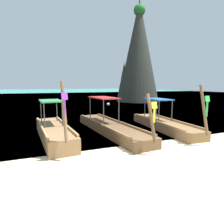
# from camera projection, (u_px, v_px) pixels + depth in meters

# --- Properties ---
(ground) EXTENTS (120.00, 120.00, 0.00)m
(ground) POSITION_uv_depth(u_px,v_px,m) (147.00, 157.00, 6.78)
(ground) COLOR beige
(sea_water) EXTENTS (120.00, 120.00, 0.00)m
(sea_water) POSITION_uv_depth(u_px,v_px,m) (49.00, 93.00, 63.32)
(sea_water) COLOR #2DB29E
(sea_water) RESTS_ON ground
(longtail_boat_violet_ribbon) EXTENTS (1.52, 5.44, 2.71)m
(longtail_boat_violet_ribbon) POSITION_uv_depth(u_px,v_px,m) (54.00, 132.00, 8.92)
(longtail_boat_violet_ribbon) COLOR olive
(longtail_boat_violet_ribbon) RESTS_ON ground
(longtail_boat_yellow_ribbon) EXTENTS (1.85, 7.37, 2.26)m
(longtail_boat_yellow_ribbon) POSITION_uv_depth(u_px,v_px,m) (110.00, 127.00, 10.32)
(longtail_boat_yellow_ribbon) COLOR brown
(longtail_boat_yellow_ribbon) RESTS_ON ground
(longtail_boat_green_ribbon) EXTENTS (1.63, 6.25, 2.58)m
(longtail_boat_green_ribbon) POSITION_uv_depth(u_px,v_px,m) (164.00, 124.00, 11.05)
(longtail_boat_green_ribbon) COLOR brown
(longtail_boat_green_ribbon) RESTS_ON ground
(karst_rock) EXTENTS (6.48, 6.40, 15.31)m
(karst_rock) POSITION_uv_depth(u_px,v_px,m) (138.00, 53.00, 28.83)
(karst_rock) COLOR #2D302B
(karst_rock) RESTS_ON ground
(mooring_buoy_near) EXTENTS (0.37, 0.37, 0.37)m
(mooring_buoy_near) POSITION_uv_depth(u_px,v_px,m) (108.00, 104.00, 23.42)
(mooring_buoy_near) COLOR white
(mooring_buoy_near) RESTS_ON sea_water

